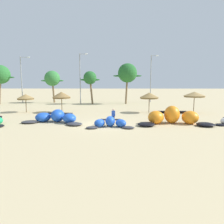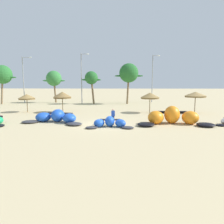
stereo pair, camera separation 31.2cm
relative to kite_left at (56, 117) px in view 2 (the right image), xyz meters
The scene contains 16 objects.
ground_plane 5.28m from the kite_left, 11.75° to the right, with size 260.00×260.00×0.00m, color #C6B284.
kite_left is the anchor object (origin of this frame).
kite_left_of_center 6.24m from the kite_left, 21.24° to the right, with size 4.74×2.21×1.02m.
kite_center 12.22m from the kite_left, ahead, with size 7.89×3.52×1.82m.
beach_umbrella_near_van 10.11m from the kite_left, 130.30° to the left, with size 2.35×2.35×2.59m.
beach_umbrella_middle 7.94m from the kite_left, 99.85° to the left, with size 2.59×2.59×2.93m.
beach_umbrella_near_palms 13.49m from the kite_left, 34.37° to the left, with size 2.65×2.65×2.83m.
beach_umbrella_outermost 18.97m from the kite_left, 23.59° to the left, with size 2.95×2.95×2.96m.
person_near_kites 6.21m from the kite_left, 10.03° to the right, with size 0.36×0.24×1.62m.
palm_leftmost 25.05m from the kite_left, 130.41° to the left, with size 5.43×3.62×7.58m.
palm_left 23.89m from the kite_left, 107.39° to the left, with size 4.80×3.20×6.69m.
palm_left_of_gap 20.41m from the kite_left, 86.42° to the left, with size 3.87×2.58×6.44m.
palm_center_left 22.42m from the kite_left, 66.66° to the left, with size 5.61×3.74×7.95m.
lamppost_west 25.59m from the kite_left, 121.05° to the left, with size 2.07×0.24×9.48m.
lamppost_west_center 20.94m from the kite_left, 91.88° to the left, with size 1.70×0.24×9.93m.
lamppost_east_center 28.09m from the kite_left, 59.70° to the left, with size 1.59×0.24×10.00m.
Camera 2 is at (1.52, -20.86, 4.20)m, focal length 33.73 mm.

